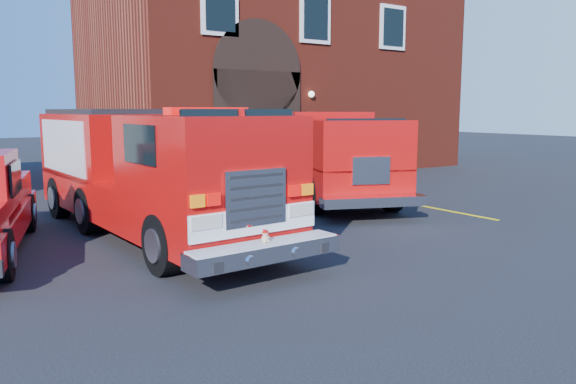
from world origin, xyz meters
TOP-DOWN VIEW (x-y plane):
  - ground at (0.00, 0.00)m, footprint 100.00×100.00m
  - parking_stripe_near at (6.50, 1.00)m, footprint 0.12×3.00m
  - parking_stripe_mid at (6.50, 4.00)m, footprint 0.12×3.00m
  - parking_stripe_far at (6.50, 7.00)m, footprint 0.12×3.00m
  - fire_station at (8.99, 13.98)m, footprint 15.20×10.20m
  - fire_engine at (-0.96, 2.62)m, footprint 2.84×8.72m
  - secondary_truck at (5.24, 4.67)m, footprint 5.06×8.21m

SIDE VIEW (x-z plane):
  - ground at x=0.00m, z-range 0.00..0.00m
  - parking_stripe_near at x=6.50m, z-range 0.00..0.01m
  - parking_stripe_mid at x=6.50m, z-range 0.00..0.01m
  - parking_stripe_far at x=6.50m, z-range 0.00..0.01m
  - fire_engine at x=-0.96m, z-range 0.05..2.70m
  - secondary_truck at x=5.24m, z-range 0.11..2.67m
  - fire_station at x=8.99m, z-range 0.03..8.48m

